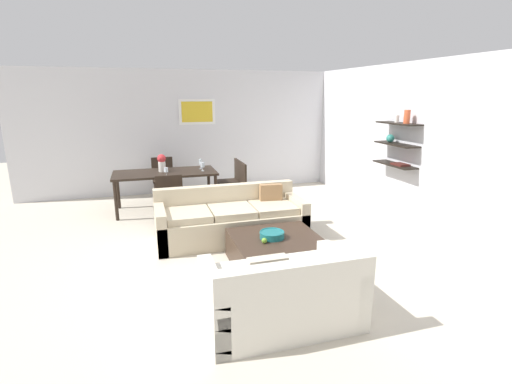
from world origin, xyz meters
TOP-DOWN VIEW (x-y plane):
  - ground_plane at (0.00, 0.00)m, footprint 18.00×18.00m
  - back_wall_unit at (0.30, 3.53)m, footprint 8.40×0.09m
  - right_wall_shelf_unit at (3.03, 0.60)m, footprint 0.34×8.20m
  - sofa_beige at (-0.06, 0.34)m, footprint 2.24×0.90m
  - loveseat_white at (-0.11, -2.00)m, footprint 1.47×0.90m
  - coffee_table at (0.29, -0.77)m, footprint 1.13×1.08m
  - decorative_bowl at (0.23, -0.75)m, footprint 0.32×0.32m
  - apple_on_coffee_table at (0.07, -0.90)m, footprint 0.07×0.07m
  - dining_table at (-0.91, 2.15)m, footprint 1.90×0.89m
  - dining_chair_right_near at (0.45, 1.95)m, footprint 0.44×0.44m
  - dining_chair_head at (-0.91, 3.01)m, footprint 0.44×0.44m
  - dining_chair_foot at (-0.91, 1.30)m, footprint 0.44×0.44m
  - dining_chair_right_far at (0.45, 2.35)m, footprint 0.44×0.44m
  - wine_glass_foot at (-0.91, 1.77)m, footprint 0.07×0.07m
  - wine_glass_right_near at (-0.21, 2.04)m, footprint 0.08×0.08m
  - wine_glass_head at (-0.91, 2.54)m, footprint 0.06×0.06m
  - wine_glass_right_far at (-0.21, 2.26)m, footprint 0.07×0.07m
  - centerpiece_vase at (-0.96, 2.21)m, footprint 0.16×0.16m

SIDE VIEW (x-z plane):
  - ground_plane at x=0.00m, z-range 0.00..0.00m
  - coffee_table at x=0.29m, z-range 0.00..0.38m
  - sofa_beige at x=-0.06m, z-range -0.10..0.68m
  - loveseat_white at x=-0.11m, z-range -0.10..0.68m
  - apple_on_coffee_table at x=0.07m, z-range 0.38..0.45m
  - decorative_bowl at x=0.23m, z-range 0.38..0.47m
  - dining_chair_right_near at x=0.45m, z-range 0.06..0.94m
  - dining_chair_head at x=-0.91m, z-range 0.06..0.94m
  - dining_chair_foot at x=-0.91m, z-range 0.06..0.94m
  - dining_chair_right_far at x=0.45m, z-range 0.06..0.94m
  - dining_table at x=-0.91m, z-range 0.31..1.06m
  - wine_glass_foot at x=-0.91m, z-range 0.78..0.93m
  - wine_glass_right_near at x=-0.21m, z-range 0.78..0.95m
  - wine_glass_head at x=-0.91m, z-range 0.79..0.96m
  - wine_glass_right_far at x=-0.21m, z-range 0.79..0.98m
  - centerpiece_vase at x=-0.96m, z-range 0.76..1.09m
  - right_wall_shelf_unit at x=3.03m, z-range 0.00..2.70m
  - back_wall_unit at x=0.30m, z-range 0.00..2.70m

